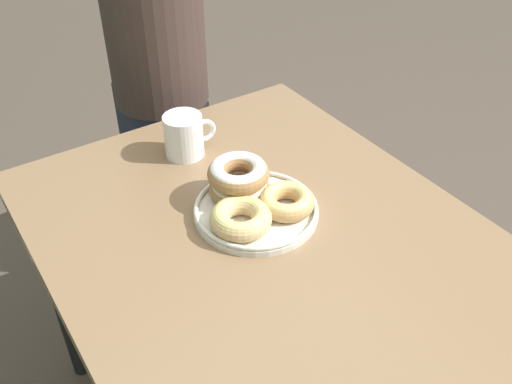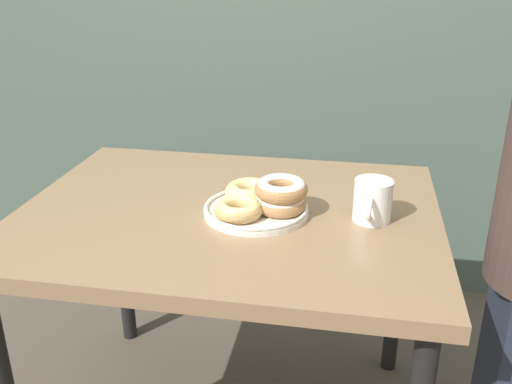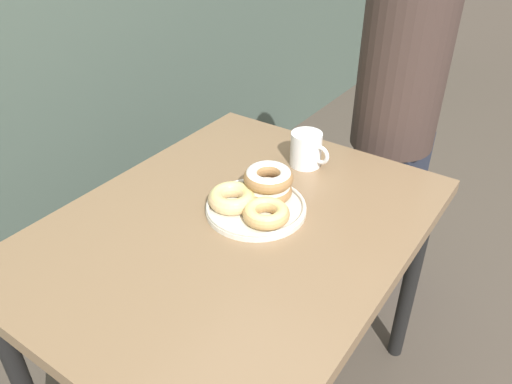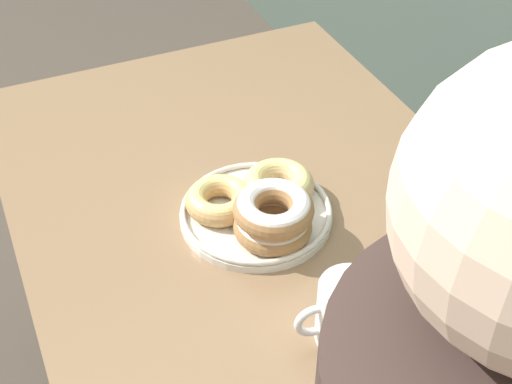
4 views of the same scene
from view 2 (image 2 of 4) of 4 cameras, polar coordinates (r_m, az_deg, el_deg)
dining_table at (r=1.51m, az=-2.71°, el=-4.38°), size 1.07×0.83×0.73m
donut_plate at (r=1.43m, az=0.54°, el=-0.82°), size 0.29×0.28×0.09m
coffee_mug at (r=1.42m, az=11.58°, el=-0.82°), size 0.09×0.13×0.10m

